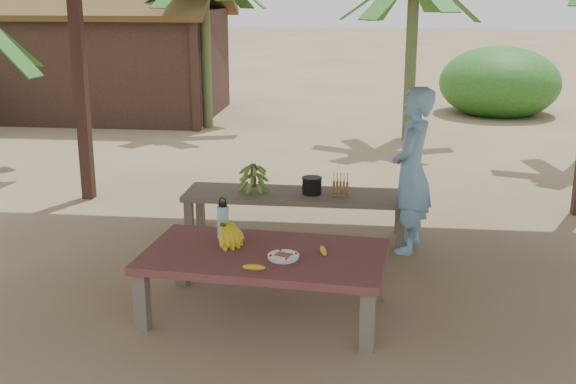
# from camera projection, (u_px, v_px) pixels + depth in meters

# --- Properties ---
(ground) EXTENTS (80.00, 80.00, 0.00)m
(ground) POSITION_uv_depth(u_px,v_px,m) (307.00, 285.00, 6.07)
(ground) COLOR brown
(ground) RESTS_ON ground
(work_table) EXTENTS (1.88, 1.15, 0.50)m
(work_table) POSITION_uv_depth(u_px,v_px,m) (265.00, 260.00, 5.42)
(work_table) COLOR brown
(work_table) RESTS_ON ground
(bench) EXTENTS (2.21, 0.62, 0.45)m
(bench) POSITION_uv_depth(u_px,v_px,m) (296.00, 198.00, 7.15)
(bench) COLOR brown
(bench) RESTS_ON ground
(ripe_banana_bunch) EXTENTS (0.34, 0.30, 0.19)m
(ripe_banana_bunch) POSITION_uv_depth(u_px,v_px,m) (223.00, 233.00, 5.54)
(ripe_banana_bunch) COLOR yellow
(ripe_banana_bunch) RESTS_ON work_table
(plate) EXTENTS (0.23, 0.23, 0.04)m
(plate) POSITION_uv_depth(u_px,v_px,m) (283.00, 257.00, 5.26)
(plate) COLOR white
(plate) RESTS_ON work_table
(loose_banana_front) EXTENTS (0.17, 0.08, 0.04)m
(loose_banana_front) POSITION_uv_depth(u_px,v_px,m) (254.00, 267.00, 5.05)
(loose_banana_front) COLOR yellow
(loose_banana_front) RESTS_ON work_table
(loose_banana_side) EXTENTS (0.07, 0.15, 0.04)m
(loose_banana_side) POSITION_uv_depth(u_px,v_px,m) (323.00, 251.00, 5.37)
(loose_banana_side) COLOR yellow
(loose_banana_side) RESTS_ON work_table
(water_flask) EXTENTS (0.09, 0.09, 0.34)m
(water_flask) POSITION_uv_depth(u_px,v_px,m) (223.00, 221.00, 5.67)
(water_flask) COLOR #40B9C7
(water_flask) RESTS_ON work_table
(green_banana_stalk) EXTENTS (0.26, 0.26, 0.30)m
(green_banana_stalk) POSITION_uv_depth(u_px,v_px,m) (253.00, 177.00, 7.14)
(green_banana_stalk) COLOR #598C2D
(green_banana_stalk) RESTS_ON bench
(cooking_pot) EXTENTS (0.19, 0.19, 0.16)m
(cooking_pot) POSITION_uv_depth(u_px,v_px,m) (312.00, 186.00, 7.09)
(cooking_pot) COLOR black
(cooking_pot) RESTS_ON bench
(skewer_rack) EXTENTS (0.18, 0.08, 0.24)m
(skewer_rack) POSITION_uv_depth(u_px,v_px,m) (341.00, 184.00, 7.00)
(skewer_rack) COLOR #A57F47
(skewer_rack) RESTS_ON bench
(woman) EXTENTS (0.48, 0.63, 1.56)m
(woman) POSITION_uv_depth(u_px,v_px,m) (412.00, 171.00, 6.67)
(woman) COLOR #70A5D4
(woman) RESTS_ON ground
(hut) EXTENTS (4.40, 3.43, 2.85)m
(hut) POSITION_uv_depth(u_px,v_px,m) (112.00, 58.00, 13.91)
(hut) COLOR black
(hut) RESTS_ON ground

